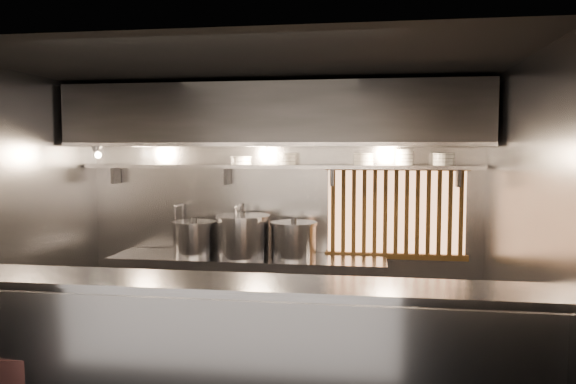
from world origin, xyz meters
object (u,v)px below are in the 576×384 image
(stock_pot_left, at_px, (194,238))
(stock_pot_mid, at_px, (243,236))
(pendant_bulb, at_px, (267,159))
(stock_pot_right, at_px, (294,240))
(heat_lamp, at_px, (96,150))

(stock_pot_left, relative_size, stock_pot_mid, 0.68)
(pendant_bulb, distance_m, stock_pot_right, 0.92)
(pendant_bulb, xyz_separation_m, stock_pot_right, (0.31, -0.08, -0.86))
(pendant_bulb, relative_size, stock_pot_mid, 0.23)
(stock_pot_mid, height_order, stock_pot_right, stock_pot_mid)
(pendant_bulb, distance_m, stock_pot_mid, 0.88)
(pendant_bulb, bearing_deg, heat_lamp, -169.00)
(stock_pot_mid, xyz_separation_m, stock_pot_right, (0.56, 0.01, -0.03))
(heat_lamp, distance_m, stock_pot_left, 1.42)
(heat_lamp, xyz_separation_m, stock_pot_right, (2.11, 0.27, -0.97))
(stock_pot_mid, bearing_deg, heat_lamp, -170.21)
(stock_pot_right, bearing_deg, pendant_bulb, 165.96)
(stock_pot_right, bearing_deg, stock_pot_mid, -179.32)
(pendant_bulb, xyz_separation_m, stock_pot_left, (-0.81, -0.06, -0.87))
(heat_lamp, distance_m, stock_pot_right, 2.33)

